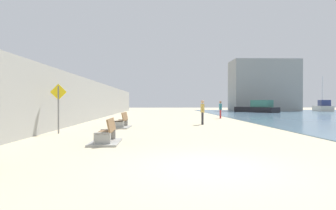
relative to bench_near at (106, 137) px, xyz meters
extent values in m
plane|color=beige|center=(3.26, 13.76, -0.23)|extent=(120.00, 120.00, 0.00)
cube|color=#9E9E99|center=(-4.24, 13.76, 1.56)|extent=(0.80, 64.00, 3.58)
cube|color=#9E9E99|center=(-0.01, -0.70, 0.01)|extent=(0.60, 0.21, 0.50)
cube|color=#9E9E99|center=(-0.04, 0.70, 0.01)|extent=(0.60, 0.21, 0.50)
cube|color=olive|center=(-0.03, 0.00, 0.22)|extent=(0.53, 1.61, 0.06)
cube|color=olive|center=(0.20, 0.00, 0.50)|extent=(0.20, 1.60, 0.50)
cube|color=#9E9E99|center=(-0.03, 0.00, -0.19)|extent=(1.14, 2.12, 0.08)
cube|color=#9E9E99|center=(-0.35, 6.20, 0.01)|extent=(0.61, 0.23, 0.50)
cube|color=#9E9E99|center=(-0.28, 7.59, 0.01)|extent=(0.61, 0.23, 0.50)
cube|color=olive|center=(-0.32, 6.89, 0.22)|extent=(0.59, 1.62, 0.06)
cube|color=olive|center=(-0.09, 6.88, 0.50)|extent=(0.25, 1.61, 0.50)
cube|color=#9E9E99|center=(-0.32, 6.89, -0.19)|extent=(1.21, 2.16, 0.08)
cylinder|color=#333338|center=(5.21, 9.31, 0.21)|extent=(0.12, 0.12, 0.88)
cylinder|color=#333338|center=(5.24, 9.18, 0.21)|extent=(0.12, 0.12, 0.88)
cube|color=gold|center=(5.22, 9.25, 0.96)|extent=(0.24, 0.35, 0.63)
sphere|color=tan|center=(5.22, 9.25, 1.42)|extent=(0.24, 0.24, 0.24)
cylinder|color=gold|center=(5.18, 9.46, 0.99)|extent=(0.09, 0.09, 0.56)
cylinder|color=gold|center=(5.27, 9.03, 0.99)|extent=(0.09, 0.09, 0.56)
cylinder|color=#B22D33|center=(8.20, 16.85, 0.20)|extent=(0.12, 0.12, 0.87)
cylinder|color=#B22D33|center=(8.18, 16.97, 0.20)|extent=(0.12, 0.12, 0.87)
cube|color=teal|center=(8.19, 16.91, 0.94)|extent=(0.24, 0.35, 0.61)
sphere|color=#936B4C|center=(8.19, 16.91, 1.40)|extent=(0.23, 0.23, 0.23)
cylinder|color=teal|center=(8.23, 16.69, 0.97)|extent=(0.09, 0.09, 0.55)
cylinder|color=teal|center=(8.15, 17.13, 0.97)|extent=(0.09, 0.09, 0.55)
cube|color=black|center=(17.51, 33.71, 0.21)|extent=(5.59, 7.44, 0.82)
cube|color=#337060|center=(18.09, 32.75, 1.17)|extent=(2.91, 3.55, 1.09)
cube|color=beige|center=(31.45, 39.06, 0.28)|extent=(3.32, 5.68, 0.94)
cube|color=navy|center=(31.26, 38.28, 1.26)|extent=(2.00, 2.63, 1.04)
cylinder|color=silver|center=(31.51, 39.32, 3.41)|extent=(0.12, 0.12, 5.34)
cylinder|color=slate|center=(-3.10, 3.59, 0.99)|extent=(0.08, 0.08, 2.44)
cube|color=yellow|center=(-3.10, 3.59, 1.91)|extent=(0.85, 0.03, 0.85)
cube|color=gray|center=(21.69, 41.76, 4.47)|extent=(12.00, 6.00, 9.40)
camera|label=1|loc=(2.07, -11.31, 1.38)|focal=30.63mm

